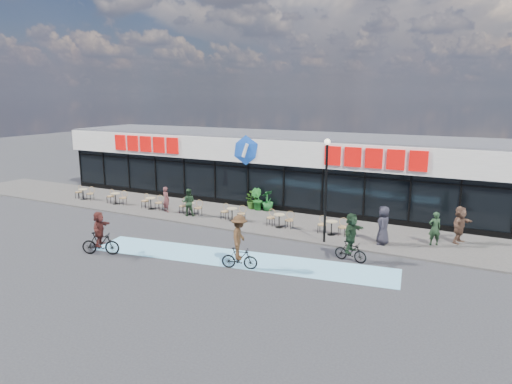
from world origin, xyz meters
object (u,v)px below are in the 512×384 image
at_px(bistro_set_0, 84,193).
at_px(patron_right, 188,202).
at_px(patron_left, 166,199).
at_px(potted_plant_mid, 268,200).
at_px(cyclist_a, 239,243).
at_px(lamp_post, 326,182).
at_px(potted_plant_right, 257,199).
at_px(pedestrian_c, 435,228).
at_px(cyclist_b, 351,238).
at_px(pedestrian_b, 460,225).
at_px(potted_plant_left, 251,200).
at_px(pedestrian_a, 383,225).

relative_size(bistro_set_0, patron_right, 0.93).
relative_size(bistro_set_0, patron_left, 0.98).
xyz_separation_m(potted_plant_mid, cyclist_a, (3.05, -9.11, 0.40)).
distance_m(lamp_post, potted_plant_right, 7.55).
xyz_separation_m(potted_plant_mid, pedestrian_c, (10.05, -2.35, 0.18)).
distance_m(cyclist_a, cyclist_b, 4.95).
bearing_deg(pedestrian_b, patron_right, 118.02).
bearing_deg(lamp_post, potted_plant_right, 144.53).
bearing_deg(potted_plant_left, patron_right, -127.83).
height_order(pedestrian_c, cyclist_b, cyclist_b).
bearing_deg(cyclist_b, patron_right, 165.11).
height_order(potted_plant_mid, cyclist_b, cyclist_b).
height_order(pedestrian_b, cyclist_a, cyclist_a).
bearing_deg(pedestrian_b, pedestrian_a, 141.14).
bearing_deg(patron_left, cyclist_b, -174.83).
relative_size(potted_plant_mid, pedestrian_c, 0.78).
bearing_deg(potted_plant_right, cyclist_b, -37.83).
xyz_separation_m(patron_right, cyclist_a, (6.73, -5.83, 0.21)).
distance_m(lamp_post, pedestrian_c, 5.70).
height_order(bistro_set_0, patron_right, patron_right).
distance_m(bistro_set_0, potted_plant_left, 11.89).
xyz_separation_m(potted_plant_left, potted_plant_right, (0.47, -0.14, 0.13)).
bearing_deg(cyclist_b, lamp_post, 135.48).
bearing_deg(pedestrian_a, bistro_set_0, -98.93).
relative_size(patron_right, pedestrian_b, 0.90).
height_order(lamp_post, potted_plant_mid, lamp_post).
height_order(potted_plant_left, potted_plant_right, potted_plant_right).
distance_m(potted_plant_mid, patron_right, 4.92).
bearing_deg(cyclist_b, potted_plant_right, 142.17).
bearing_deg(lamp_post, pedestrian_c, 22.09).
relative_size(bistro_set_0, pedestrian_c, 0.93).
bearing_deg(lamp_post, cyclist_a, -113.96).
bearing_deg(cyclist_a, potted_plant_left, 114.77).
relative_size(lamp_post, cyclist_b, 2.31).
height_order(lamp_post, potted_plant_left, lamp_post).
bearing_deg(patron_left, potted_plant_left, -125.27).
height_order(lamp_post, pedestrian_c, lamp_post).
distance_m(potted_plant_left, pedestrian_c, 11.43).
height_order(potted_plant_left, pedestrian_b, pedestrian_b).
bearing_deg(pedestrian_c, potted_plant_mid, -41.94).
bearing_deg(potted_plant_left, lamp_post, -34.30).
bearing_deg(potted_plant_mid, potted_plant_left, -179.33).
bearing_deg(pedestrian_a, cyclist_a, -47.44).
bearing_deg(pedestrian_a, potted_plant_mid, -121.10).
relative_size(pedestrian_b, cyclist_a, 0.78).
bearing_deg(potted_plant_right, bistro_set_0, -166.83).
relative_size(patron_left, pedestrian_c, 0.96).
height_order(patron_right, cyclist_b, cyclist_b).
height_order(potted_plant_mid, pedestrian_a, pedestrian_a).
distance_m(bistro_set_0, pedestrian_c, 22.72).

